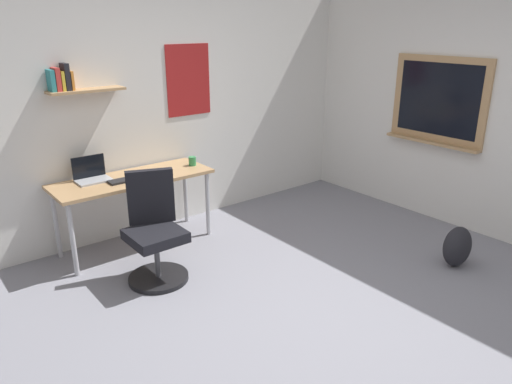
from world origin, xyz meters
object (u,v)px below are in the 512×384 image
office_chair (155,235)px  backpack (457,246)px  keyboard (128,179)px  coffee_mug (192,161)px  laptop (92,175)px  computer_mouse (155,173)px  desk (133,184)px

office_chair → backpack: (2.25, -1.54, -0.22)m
keyboard → coffee_mug: coffee_mug is taller
coffee_mug → office_chair: bearing=-140.3°
office_chair → keyboard: size_ratio=2.57×
office_chair → laptop: laptop is taller
computer_mouse → office_chair: bearing=-119.5°
keyboard → computer_mouse: bearing=0.0°
keyboard → computer_mouse: (0.28, 0.00, 0.01)m
computer_mouse → coffee_mug: bearing=6.2°
keyboard → coffee_mug: bearing=3.9°
laptop → keyboard: 0.34m
computer_mouse → desk: bearing=160.7°
backpack → office_chair: bearing=145.6°
desk → office_chair: office_chair is taller
keyboard → computer_mouse: computer_mouse is taller
coffee_mug → backpack: (1.44, -2.22, -0.58)m
laptop → keyboard: size_ratio=0.84×
desk → office_chair: bearing=-102.1°
laptop → backpack: 3.46m
desk → keyboard: 0.13m
desk → backpack: bearing=-46.7°
keyboard → coffee_mug: 0.74m
keyboard → desk: bearing=43.2°
office_chair → computer_mouse: (0.35, 0.62, 0.33)m
desk → backpack: desk is taller
office_chair → keyboard: office_chair is taller
office_chair → keyboard: 0.71m
keyboard → laptop: bearing=141.6°
computer_mouse → backpack: (1.90, -2.17, -0.55)m
computer_mouse → coffee_mug: coffee_mug is taller
laptop → backpack: bearing=-44.1°
desk → laptop: (-0.34, 0.14, 0.13)m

